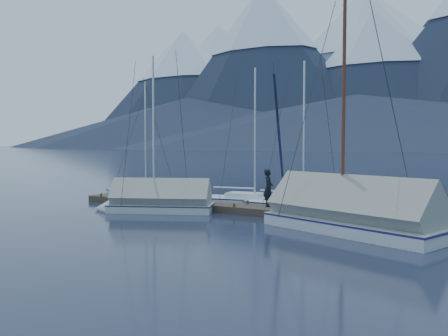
{
  "coord_description": "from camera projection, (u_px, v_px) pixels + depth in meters",
  "views": [
    {
      "loc": [
        12.46,
        -18.61,
        3.46
      ],
      "look_at": [
        0.0,
        2.0,
        2.2
      ],
      "focal_mm": 38.0,
      "sensor_mm": 36.0,
      "label": 1
    }
  ],
  "objects": [
    {
      "name": "sailboat_open_right",
      "position": [
        311.0,
        209.0,
        23.96
      ],
      "size": [
        6.38,
        2.72,
        8.37
      ],
      "color": "silver",
      "rests_on": "ground"
    },
    {
      "name": "sailboat_open_mid",
      "position": [
        262.0,
        203.0,
        26.29
      ],
      "size": [
        6.55,
        3.05,
        8.38
      ],
      "color": "white",
      "rests_on": "ground"
    },
    {
      "name": "dock",
      "position": [
        224.0,
        209.0,
        24.23
      ],
      "size": [
        18.0,
        1.5,
        0.54
      ],
      "color": "#382D23",
      "rests_on": "ground"
    },
    {
      "name": "ground",
      "position": [
        202.0,
        216.0,
        22.52
      ],
      "size": [
        1000.0,
        1000.0,
        0.0
      ],
      "primitive_type": "plane",
      "color": "black",
      "rests_on": "ground"
    },
    {
      "name": "mooring_posts",
      "position": [
        216.0,
        203.0,
        24.47
      ],
      "size": [
        15.12,
        1.52,
        0.35
      ],
      "color": "#382D23",
      "rests_on": "ground"
    },
    {
      "name": "sailboat_covered_far",
      "position": [
        152.0,
        203.0,
        23.93
      ],
      "size": [
        6.32,
        4.19,
        8.58
      ],
      "color": "silver",
      "rests_on": "ground"
    },
    {
      "name": "person",
      "position": [
        268.0,
        188.0,
        23.37
      ],
      "size": [
        0.61,
        0.77,
        1.85
      ],
      "primitive_type": "imported",
      "rotation": [
        0.0,
        0.0,
        1.85
      ],
      "color": "black",
      "rests_on": "dock"
    },
    {
      "name": "sailboat_open_left",
      "position": [
        150.0,
        195.0,
        30.25
      ],
      "size": [
        6.34,
        2.81,
        8.14
      ],
      "color": "silver",
      "rests_on": "ground"
    },
    {
      "name": "sailboat_covered_near",
      "position": [
        339.0,
        217.0,
        18.84
      ],
      "size": [
        8.65,
        5.05,
        10.77
      ],
      "color": "silver",
      "rests_on": "ground"
    }
  ]
}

